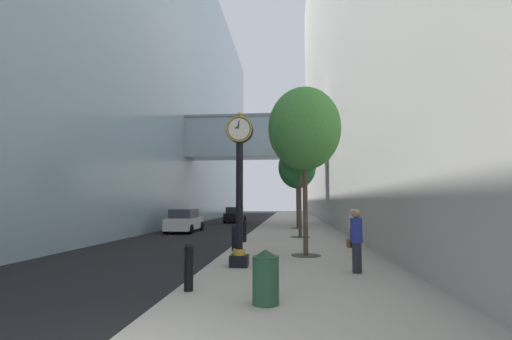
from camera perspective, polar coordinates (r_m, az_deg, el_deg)
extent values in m
plane|color=black|center=(31.30, 0.55, -8.96)|extent=(110.00, 110.00, 0.00)
cube|color=#9E998E|center=(34.18, 6.08, -8.49)|extent=(6.03, 80.00, 0.14)
cube|color=#849EB2|center=(39.10, -16.67, 14.36)|extent=(9.00, 80.00, 29.98)
cube|color=#93A8B7|center=(34.11, 0.06, 4.92)|extent=(13.62, 3.20, 3.61)
cube|color=gray|center=(34.49, 0.06, 8.07)|extent=(13.62, 3.40, 0.24)
cube|color=#B7B2A8|center=(39.57, 17.66, 22.88)|extent=(9.00, 80.00, 41.04)
cube|color=black|center=(11.48, -2.67, -14.10)|extent=(0.55, 0.55, 0.35)
cylinder|color=gold|center=(11.44, -2.67, -12.79)|extent=(0.38, 0.38, 0.18)
cylinder|color=black|center=(11.34, -2.63, -4.01)|extent=(0.22, 0.22, 3.31)
cylinder|color=black|center=(11.56, -2.59, 6.33)|extent=(0.84, 0.28, 0.84)
torus|color=gold|center=(11.41, -2.70, 6.49)|extent=(0.82, 0.05, 0.82)
cylinder|color=silver|center=(11.42, -2.69, 6.48)|extent=(0.69, 0.01, 0.69)
cylinder|color=silver|center=(11.71, -2.49, 6.19)|extent=(0.69, 0.01, 0.69)
sphere|color=gold|center=(11.67, -2.58, 8.70)|extent=(0.16, 0.16, 0.16)
cube|color=black|center=(11.43, -2.99, 6.77)|extent=(0.14, 0.01, 0.14)
cube|color=black|center=(11.44, -2.77, 7.12)|extent=(0.06, 0.01, 0.26)
cylinder|color=black|center=(8.54, -10.53, -15.27)|extent=(0.21, 0.21, 0.90)
sphere|color=black|center=(8.46, -10.47, -11.88)|extent=(0.22, 0.22, 0.22)
cylinder|color=black|center=(15.00, -3.45, -10.90)|extent=(0.21, 0.21, 0.90)
sphere|color=black|center=(14.96, -3.44, -8.97)|extent=(0.22, 0.22, 0.22)
cylinder|color=black|center=(18.29, -1.83, -9.86)|extent=(0.21, 0.21, 0.90)
sphere|color=black|center=(18.25, -1.83, -8.27)|extent=(0.22, 0.22, 0.22)
cylinder|color=#333335|center=(13.87, 7.86, -13.18)|extent=(1.10, 1.10, 0.02)
cylinder|color=#4C3D2D|center=(13.73, 7.77, -5.47)|extent=(0.18, 0.18, 3.74)
ellipsoid|color=#428438|center=(14.02, 7.62, 6.49)|extent=(2.76, 2.76, 3.18)
cylinder|color=#333335|center=(20.95, 7.00, -10.43)|extent=(1.10, 1.10, 0.02)
cylinder|color=#4C3D2D|center=(20.86, 6.94, -5.02)|extent=(0.18, 0.18, 3.97)
ellipsoid|color=#23602D|center=(21.06, 6.85, 2.83)|extent=(2.38, 2.38, 2.74)
cylinder|color=#333335|center=(28.06, 6.58, -9.07)|extent=(1.10, 1.10, 0.02)
cylinder|color=#4C3D2D|center=(27.99, 6.54, -5.42)|extent=(0.18, 0.18, 3.60)
ellipsoid|color=#23602D|center=(28.12, 6.48, 0.45)|extent=(2.87, 2.87, 3.30)
cylinder|color=#234C33|center=(7.36, 1.54, -16.95)|extent=(0.52, 0.52, 0.92)
cone|color=#183523|center=(7.27, 1.53, -13.01)|extent=(0.53, 0.53, 0.16)
cylinder|color=#23232D|center=(10.81, 15.62, -13.16)|extent=(0.37, 0.37, 0.84)
cylinder|color=navy|center=(10.73, 15.52, -9.13)|extent=(0.48, 0.48, 0.68)
sphere|color=#9E7556|center=(10.71, 15.46, -6.62)|extent=(0.26, 0.26, 0.26)
cube|color=brown|center=(10.90, 14.65, -11.10)|extent=(0.23, 0.22, 0.24)
cylinder|color=#23232D|center=(17.05, 15.01, -10.23)|extent=(0.36, 0.36, 0.79)
cylinder|color=silver|center=(16.99, 14.95, -7.82)|extent=(0.47, 0.47, 0.64)
sphere|color=tan|center=(16.98, 14.92, -6.33)|extent=(0.24, 0.24, 0.24)
cube|color=black|center=(38.45, -3.31, -7.33)|extent=(1.75, 4.47, 0.77)
cube|color=#282D38|center=(38.20, -3.36, -6.32)|extent=(1.53, 2.51, 0.63)
cylinder|color=black|center=(40.09, -4.23, -7.64)|extent=(0.22, 0.64, 0.64)
cylinder|color=black|center=(39.85, -1.75, -7.67)|extent=(0.22, 0.64, 0.64)
cylinder|color=black|center=(37.10, -4.99, -7.85)|extent=(0.22, 0.64, 0.64)
cylinder|color=black|center=(36.84, -2.32, -7.88)|extent=(0.22, 0.64, 0.64)
cube|color=silver|center=(26.51, -11.14, -8.24)|extent=(1.82, 4.74, 0.79)
cube|color=#282D38|center=(26.25, -11.24, -6.75)|extent=(1.56, 2.67, 0.64)
cylinder|color=black|center=(28.29, -11.98, -8.62)|extent=(0.24, 0.65, 0.64)
cylinder|color=black|center=(27.87, -8.57, -8.73)|extent=(0.24, 0.65, 0.64)
cylinder|color=black|center=(25.24, -13.99, -9.02)|extent=(0.24, 0.65, 0.64)
cylinder|color=black|center=(24.77, -10.19, -9.17)|extent=(0.24, 0.65, 0.64)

